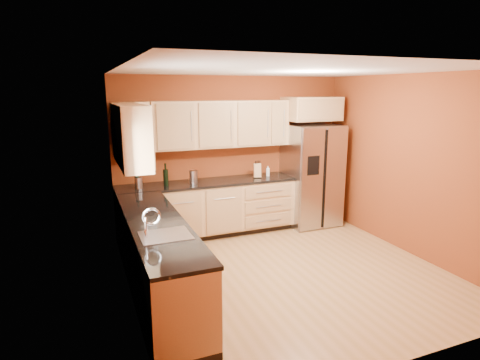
% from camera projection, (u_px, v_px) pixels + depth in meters
% --- Properties ---
extents(floor, '(4.00, 4.00, 0.00)m').
position_uv_depth(floor, '(286.00, 272.00, 5.35)').
color(floor, '#A2743E').
rests_on(floor, ground).
extents(ceiling, '(4.00, 4.00, 0.00)m').
position_uv_depth(ceiling, '(292.00, 70.00, 4.77)').
color(ceiling, silver).
rests_on(ceiling, wall_back).
extents(wall_back, '(4.00, 0.04, 2.60)m').
position_uv_depth(wall_back, '(233.00, 154.00, 6.87)').
color(wall_back, maroon).
rests_on(wall_back, floor).
extents(wall_front, '(4.00, 0.04, 2.60)m').
position_uv_depth(wall_front, '(408.00, 225.00, 3.25)').
color(wall_front, maroon).
rests_on(wall_front, floor).
extents(wall_left, '(0.04, 4.00, 2.60)m').
position_uv_depth(wall_left, '(126.00, 191.00, 4.33)').
color(wall_left, maroon).
rests_on(wall_left, floor).
extents(wall_right, '(0.04, 4.00, 2.60)m').
position_uv_depth(wall_right, '(411.00, 166.00, 5.79)').
color(wall_right, maroon).
rests_on(wall_right, floor).
extents(base_cabinets_back, '(2.90, 0.60, 0.88)m').
position_uv_depth(base_cabinets_back, '(208.00, 210.00, 6.59)').
color(base_cabinets_back, tan).
rests_on(base_cabinets_back, floor).
extents(base_cabinets_left, '(0.60, 2.80, 0.88)m').
position_uv_depth(base_cabinets_left, '(157.00, 261.00, 4.63)').
color(base_cabinets_left, tan).
rests_on(base_cabinets_left, floor).
extents(countertop_back, '(2.90, 0.62, 0.04)m').
position_uv_depth(countertop_back, '(208.00, 183.00, 6.48)').
color(countertop_back, black).
rests_on(countertop_back, base_cabinets_back).
extents(countertop_left, '(0.62, 2.80, 0.04)m').
position_uv_depth(countertop_left, '(156.00, 223.00, 4.53)').
color(countertop_left, black).
rests_on(countertop_left, base_cabinets_left).
extents(upper_cabinets_back, '(2.30, 0.33, 0.75)m').
position_uv_depth(upper_cabinets_back, '(222.00, 124.00, 6.51)').
color(upper_cabinets_back, tan).
rests_on(upper_cabinets_back, wall_back).
extents(upper_cabinets_left, '(0.33, 1.35, 0.75)m').
position_uv_depth(upper_cabinets_left, '(130.00, 135.00, 4.93)').
color(upper_cabinets_left, tan).
rests_on(upper_cabinets_left, wall_left).
extents(corner_upper_cabinet, '(0.67, 0.67, 0.75)m').
position_uv_depth(corner_upper_cabinet, '(134.00, 128.00, 5.85)').
color(corner_upper_cabinet, tan).
rests_on(corner_upper_cabinet, wall_back).
extents(over_fridge_cabinet, '(0.92, 0.60, 0.40)m').
position_uv_depth(over_fridge_cabinet, '(311.00, 109.00, 6.93)').
color(over_fridge_cabinet, tan).
rests_on(over_fridge_cabinet, wall_back).
extents(refrigerator, '(0.90, 0.75, 1.78)m').
position_uv_depth(refrigerator, '(311.00, 175.00, 7.11)').
color(refrigerator, '#ADADB2').
rests_on(refrigerator, floor).
extents(window, '(0.03, 0.90, 1.00)m').
position_uv_depth(window, '(133.00, 178.00, 3.83)').
color(window, white).
rests_on(window, wall_left).
extents(sink_faucet, '(0.50, 0.42, 0.30)m').
position_uv_depth(sink_faucet, '(165.00, 222.00, 4.04)').
color(sink_faucet, silver).
rests_on(sink_faucet, countertop_left).
extents(canister_left, '(0.17, 0.17, 0.21)m').
position_uv_depth(canister_left, '(193.00, 177.00, 6.33)').
color(canister_left, '#ADADB2').
rests_on(canister_left, countertop_back).
extents(canister_right, '(0.11, 0.11, 0.17)m').
position_uv_depth(canister_right, '(139.00, 183.00, 6.01)').
color(canister_right, '#ADADB2').
rests_on(canister_right, countertop_back).
extents(wine_bottle_a, '(0.07, 0.07, 0.30)m').
position_uv_depth(wine_bottle_a, '(137.00, 178.00, 6.02)').
color(wine_bottle_a, black).
rests_on(wine_bottle_a, countertop_back).
extents(wine_bottle_b, '(0.10, 0.10, 0.35)m').
position_uv_depth(wine_bottle_b, '(166.00, 175.00, 6.17)').
color(wine_bottle_b, black).
rests_on(wine_bottle_b, countertop_back).
extents(knife_block, '(0.14, 0.14, 0.24)m').
position_uv_depth(knife_block, '(257.00, 170.00, 6.77)').
color(knife_block, tan).
rests_on(knife_block, countertop_back).
extents(soap_dispenser, '(0.06, 0.06, 0.17)m').
position_uv_depth(soap_dispenser, '(268.00, 171.00, 6.87)').
color(soap_dispenser, white).
rests_on(soap_dispenser, countertop_back).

